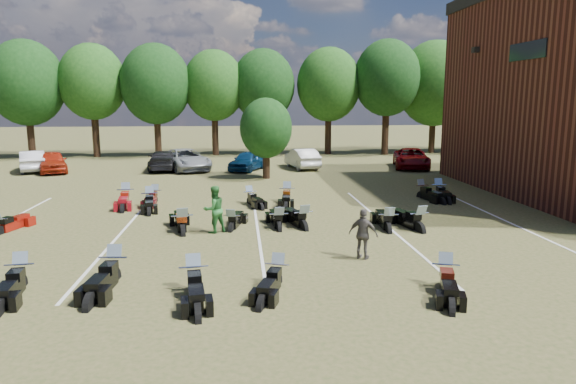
{
  "coord_description": "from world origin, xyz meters",
  "views": [
    {
      "loc": [
        -3.62,
        -15.93,
        4.81
      ],
      "look_at": [
        -1.74,
        4.0,
        1.2
      ],
      "focal_mm": 32.0,
      "sensor_mm": 36.0,
      "label": 1
    }
  ],
  "objects": [
    {
      "name": "ground",
      "position": [
        0.0,
        0.0,
        0.0
      ],
      "size": [
        160.0,
        160.0,
        0.0
      ],
      "primitive_type": "plane",
      "color": "brown",
      "rests_on": "ground"
    },
    {
      "name": "car_0",
      "position": [
        -16.13,
        19.52,
        0.72
      ],
      "size": [
        3.11,
        4.54,
        1.44
      ],
      "primitive_type": "imported",
      "rotation": [
        0.0,
        0.0,
        0.37
      ],
      "color": "#9B220E",
      "rests_on": "ground"
    },
    {
      "name": "car_1",
      "position": [
        -17.64,
        20.19,
        0.71
      ],
      "size": [
        2.91,
        4.55,
        1.41
      ],
      "primitive_type": "imported",
      "rotation": [
        0.0,
        0.0,
        3.5
      ],
      "color": "#B4B3B8",
      "rests_on": "ground"
    },
    {
      "name": "car_2",
      "position": [
        -7.38,
        19.8,
        0.73
      ],
      "size": [
        4.4,
        5.8,
        1.46
      ],
      "primitive_type": "imported",
      "rotation": [
        0.0,
        0.0,
        0.43
      ],
      "color": "gray",
      "rests_on": "ground"
    },
    {
      "name": "car_3",
      "position": [
        -8.9,
        19.98,
        0.67
      ],
      "size": [
        2.25,
        4.76,
        1.34
      ],
      "primitive_type": "imported",
      "rotation": [
        0.0,
        0.0,
        3.22
      ],
      "color": "black",
      "rests_on": "ground"
    },
    {
      "name": "car_4",
      "position": [
        -3.08,
        19.29,
        0.67
      ],
      "size": [
        3.06,
        4.25,
        1.34
      ],
      "primitive_type": "imported",
      "rotation": [
        0.0,
        0.0,
        -0.42
      ],
      "color": "#0B2C50",
      "rests_on": "ground"
    },
    {
      "name": "car_5",
      "position": [
        0.79,
        20.08,
        0.7
      ],
      "size": [
        2.26,
        4.46,
        1.4
      ],
      "primitive_type": "imported",
      "rotation": [
        0.0,
        0.0,
        3.33
      ],
      "color": "#BBBBB6",
      "rests_on": "ground"
    },
    {
      "name": "car_6",
      "position": [
        8.55,
        19.43,
        0.7
      ],
      "size": [
        3.44,
        5.44,
        1.4
      ],
      "primitive_type": "imported",
      "rotation": [
        0.0,
        0.0,
        -0.24
      ],
      "color": "#5C0509",
      "rests_on": "ground"
    },
    {
      "name": "car_7",
      "position": [
        13.48,
        19.45,
        0.65
      ],
      "size": [
        3.08,
        4.85,
        1.31
      ],
      "primitive_type": "imported",
      "rotation": [
        0.0,
        0.0,
        2.84
      ],
      "color": "#3C3B40",
      "rests_on": "ground"
    },
    {
      "name": "person_green",
      "position": [
        -4.59,
        2.53,
        0.87
      ],
      "size": [
        1.06,
        1.0,
        1.74
      ],
      "primitive_type": "imported",
      "rotation": [
        0.0,
        0.0,
        3.67
      ],
      "color": "#296E2D",
      "rests_on": "ground"
    },
    {
      "name": "person_grey",
      "position": [
        0.09,
        -1.09,
        0.78
      ],
      "size": [
        0.98,
        0.81,
        1.56
      ],
      "primitive_type": "imported",
      "rotation": [
        0.0,
        0.0,
        2.58
      ],
      "color": "#4F4944",
      "rests_on": "ground"
    },
    {
      "name": "motorcycle_1",
      "position": [
        -9.32,
        -2.69,
        0.0
      ],
      "size": [
        1.01,
        2.4,
        1.3
      ],
      "primitive_type": null,
      "rotation": [
        0.0,
        0.0,
        0.12
      ],
      "color": "black",
      "rests_on": "ground"
    },
    {
      "name": "motorcycle_2",
      "position": [
        -7.03,
        -2.41,
        0.0
      ],
      "size": [
        0.99,
        2.52,
        1.37
      ],
      "primitive_type": null,
      "rotation": [
        0.0,
        0.0,
        -0.09
      ],
      "color": "black",
      "rests_on": "ground"
    },
    {
      "name": "motorcycle_3",
      "position": [
        -4.84,
        -3.35,
        0.0
      ],
      "size": [
        1.06,
        2.45,
        1.32
      ],
      "primitive_type": null,
      "rotation": [
        0.0,
        0.0,
        0.13
      ],
      "color": "black",
      "rests_on": "ground"
    },
    {
      "name": "motorcycle_4",
      "position": [
        -2.7,
        -3.13,
        0.0
      ],
      "size": [
        1.31,
        2.23,
        1.18
      ],
      "primitive_type": null,
      "rotation": [
        0.0,
        0.0,
        -0.32
      ],
      "color": "black",
      "rests_on": "ground"
    },
    {
      "name": "motorcycle_5",
      "position": [
        1.64,
        -3.67,
        0.0
      ],
      "size": [
        1.35,
        2.36,
        1.26
      ],
      "primitive_type": null,
      "rotation": [
        0.0,
        0.0,
        -0.3
      ],
      "color": "black",
      "rests_on": "ground"
    },
    {
      "name": "motorcycle_7",
      "position": [
        -12.32,
        2.98,
        0.0
      ],
      "size": [
        1.24,
        2.26,
        1.2
      ],
      "primitive_type": null,
      "rotation": [
        0.0,
        0.0,
        2.87
      ],
      "color": "maroon",
      "rests_on": "ground"
    },
    {
      "name": "motorcycle_8",
      "position": [
        -5.73,
        2.36,
        0.0
      ],
      "size": [
        1.26,
        2.62,
        1.4
      ],
      "primitive_type": null,
      "rotation": [
        0.0,
        0.0,
        3.33
      ],
      "color": "black",
      "rests_on": "ground"
    },
    {
      "name": "motorcycle_9",
      "position": [
        -2.21,
        2.64,
        0.0
      ],
      "size": [
        0.88,
        2.31,
        1.26
      ],
      "primitive_type": null,
      "rotation": [
        0.0,
        0.0,
        3.21
      ],
      "color": "black",
      "rests_on": "ground"
    },
    {
      "name": "motorcycle_10",
      "position": [
        -3.97,
        2.72,
        0.0
      ],
      "size": [
        1.12,
        2.21,
        1.18
      ],
      "primitive_type": null,
      "rotation": [
        0.0,
        0.0,
        2.92
      ],
      "color": "black",
      "rests_on": "ground"
    },
    {
      "name": "motorcycle_11",
      "position": [
        -1.28,
        2.66,
        0.0
      ],
      "size": [
        1.39,
        2.54,
        1.35
      ],
      "primitive_type": null,
      "rotation": [
        0.0,
        0.0,
        3.41
      ],
      "color": "black",
      "rests_on": "ground"
    },
    {
      "name": "motorcycle_12",
      "position": [
        2.93,
        1.94,
        0.0
      ],
      "size": [
        1.39,
        2.64,
        1.41
      ],
      "primitive_type": null,
      "rotation": [
        0.0,
        0.0,
        3.39
      ],
      "color": "black",
      "rests_on": "ground"
    },
    {
      "name": "motorcycle_13",
      "position": [
        1.79,
        2.01,
        0.0
      ],
      "size": [
        0.9,
        2.43,
        1.33
      ],
      "primitive_type": null,
      "rotation": [
        0.0,
        0.0,
        3.08
      ],
      "color": "black",
      "rests_on": "ground"
    },
    {
      "name": "motorcycle_14",
      "position": [
        -7.67,
        8.5,
        0.0
      ],
      "size": [
        0.81,
        2.15,
        1.18
      ],
      "primitive_type": null,
      "rotation": [
        0.0,
        0.0,
        -0.06
      ],
      "color": "#4F0B14",
      "rests_on": "ground"
    },
    {
      "name": "motorcycle_15",
      "position": [
        -8.96,
        8.21,
        0.0
      ],
      "size": [
        1.08,
        2.56,
        1.38
      ],
      "primitive_type": null,
      "rotation": [
        0.0,
        0.0,
        0.12
      ],
      "color": "maroon",
      "rests_on": "ground"
    },
    {
      "name": "motorcycle_16",
      "position": [
        -7.73,
        7.38,
        0.0
      ],
      "size": [
        1.08,
        2.43,
        1.31
      ],
      "primitive_type": null,
      "rotation": [
        0.0,
        0.0,
        0.15
      ],
      "color": "black",
      "rests_on": "ground"
    },
    {
      "name": "motorcycle_17",
      "position": [
        -1.41,
        8.0,
        0.0
      ],
      "size": [
        1.04,
        2.46,
        1.33
      ],
      "primitive_type": null,
      "rotation": [
        0.0,
        0.0,
        -0.12
      ],
      "color": "black",
      "rests_on": "ground"
    },
    {
      "name": "motorcycle_18",
      "position": [
        -3.18,
        7.76,
        0.0
      ],
      "size": [
        1.27,
        2.18,
        1.16
      ],
      "primitive_type": null,
      "rotation": [
        0.0,
        0.0,
        0.32
      ],
      "color": "black",
      "rests_on": "ground"
    },
    {
      "name": "motorcycle_19",
      "position": [
        5.34,
        8.37,
        0.0
      ],
      "size": [
        1.25,
        2.41,
        1.28
      ],
      "primitive_type": null,
      "rotation": [
        0.0,
        0.0,
        0.24
      ],
      "color": "black",
      "rests_on": "ground"
    },
    {
      "name": "motorcycle_20",
      "position": [
        6.24,
        8.45,
        0.0
      ],
      "size": [
        0.98,
        2.4,
        1.3
      ],
      "primitive_type": null,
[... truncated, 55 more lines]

